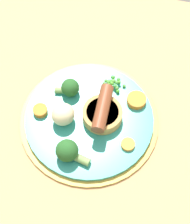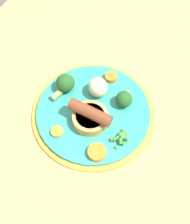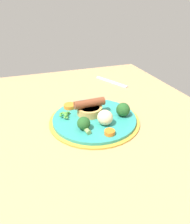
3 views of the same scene
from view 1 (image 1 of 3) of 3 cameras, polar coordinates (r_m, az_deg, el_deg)
dining_table at (r=78.28cm, az=-2.64°, el=-2.60°), size 110.00×80.00×3.00cm
dinner_plate at (r=76.86cm, az=-0.88°, el=-1.20°), size 28.58×28.58×1.40cm
sausage_pudding at (r=74.41cm, az=1.15°, el=-0.09°), size 8.08×9.96×5.12cm
pea_pile at (r=79.35cm, az=2.80°, el=4.46°), size 4.95×3.77×1.86cm
broccoli_floret_near at (r=70.81cm, az=-3.80°, el=-6.05°), size 6.44×4.37×4.37cm
broccoli_floret_far at (r=77.81cm, az=-3.90°, el=3.70°), size 5.30×3.80×3.80cm
potato_chunk_1 at (r=73.96cm, az=-4.97°, el=-0.66°), size 6.47×6.49×4.58cm
carrot_slice_0 at (r=73.41cm, az=5.04°, el=-4.94°), size 3.65×3.65×0.73cm
carrot_slice_1 at (r=77.94cm, az=6.34°, el=1.81°), size 5.58×5.58×1.24cm
carrot_slice_4 at (r=77.05cm, az=-8.34°, el=0.22°), size 3.58×3.58×1.22cm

